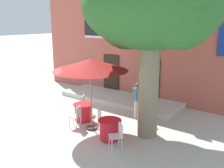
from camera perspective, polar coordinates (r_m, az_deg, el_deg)
The scene contains 12 objects.
ground_plane at distance 11.47m, azimuth -11.49°, elevation -8.16°, with size 120.00×120.00×0.00m, color beige.
building_facade at distance 15.94m, azimuth 8.17°, elevation 11.98°, with size 13.00×5.09×7.50m.
entrance_step_platform at distance 13.96m, azimuth 1.54°, elevation -3.28°, with size 6.70×2.16×0.25m, color silver.
plane_tree at distance 9.25m, azimuth 8.42°, elevation 15.80°, with size 5.08×4.46×6.22m.
cafe_table_near_tree at distance 11.29m, azimuth -6.38°, elevation -6.19°, with size 0.86×0.86×0.76m.
cafe_chair_near_tree_0 at distance 11.94m, azimuth -5.83°, elevation -4.33°, with size 0.54×0.54×0.91m.
cafe_chair_near_tree_1 at distance 10.59m, azimuth -7.89°, elevation -6.84°, with size 0.49×0.49×0.91m.
cafe_table_middle at distance 9.52m, azimuth -0.51°, elevation -10.04°, with size 0.86×0.86×0.76m.
cafe_chair_middle_0 at distance 10.11m, azimuth -2.25°, elevation -7.73°, with size 0.56×0.56×0.91m.
cafe_chair_middle_1 at distance 8.83m, azimuth 1.26°, elevation -11.08°, with size 0.56×0.56×0.91m.
cafe_umbrella at distance 9.81m, azimuth -4.80°, elevation 4.21°, with size 2.90×2.90×2.85m.
pedestrian_near_entrance at distance 11.33m, azimuth 5.68°, elevation -3.24°, with size 0.53×0.40×1.64m.
Camera 1 is at (8.05, -6.96, 4.27)m, focal length 41.23 mm.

